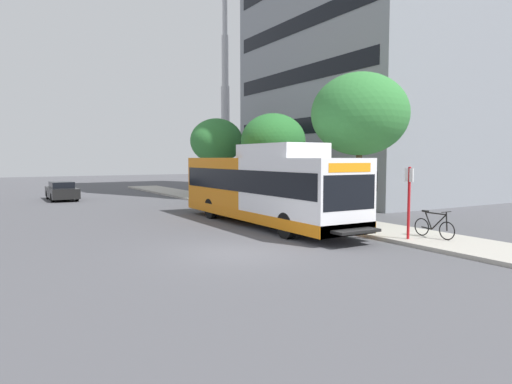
% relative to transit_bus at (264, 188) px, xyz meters
% --- Properties ---
extents(ground_plane, '(120.00, 120.00, 0.00)m').
position_rel_transit_bus_xyz_m(ground_plane, '(-3.91, 3.16, -1.70)').
color(ground_plane, '#4C4C51').
extents(sidewalk_curb, '(3.00, 56.00, 0.14)m').
position_rel_transit_bus_xyz_m(sidewalk_curb, '(3.09, 1.16, -1.63)').
color(sidewalk_curb, '#A8A399').
rests_on(sidewalk_curb, ground).
extents(transit_bus, '(2.58, 12.25, 3.65)m').
position_rel_transit_bus_xyz_m(transit_bus, '(0.00, 0.00, 0.00)').
color(transit_bus, white).
rests_on(transit_bus, ground).
extents(bus_stop_sign_pole, '(0.10, 0.36, 2.60)m').
position_rel_transit_bus_xyz_m(bus_stop_sign_pole, '(2.16, -6.42, -0.05)').
color(bus_stop_sign_pole, red).
rests_on(bus_stop_sign_pole, sidewalk_curb).
extents(bicycle_parked, '(0.52, 1.76, 1.02)m').
position_rel_transit_bus_xyz_m(bicycle_parked, '(3.18, -6.73, -1.14)').
color(bicycle_parked, black).
rests_on(bicycle_parked, sidewalk_curb).
extents(street_tree_near_stop, '(4.42, 4.42, 6.79)m').
position_rel_transit_bus_xyz_m(street_tree_near_stop, '(3.95, -1.92, 3.33)').
color(street_tree_near_stop, '#4C3823').
rests_on(street_tree_near_stop, sidewalk_curb).
extents(street_tree_mid_block, '(3.87, 3.87, 5.56)m').
position_rel_transit_bus_xyz_m(street_tree_mid_block, '(4.06, 5.60, 2.34)').
color(street_tree_mid_block, '#4C3823').
rests_on(street_tree_mid_block, sidewalk_curb).
extents(street_tree_far_block, '(3.84, 3.84, 5.78)m').
position_rel_transit_bus_xyz_m(street_tree_far_block, '(3.83, 12.96, 2.58)').
color(street_tree_far_block, '#4C3823').
rests_on(street_tree_far_block, sidewalk_curb).
extents(parked_car_far_lane, '(1.80, 4.50, 1.33)m').
position_rel_transit_bus_xyz_m(parked_car_far_lane, '(-6.16, 17.99, -1.04)').
color(parked_car_far_lane, black).
rests_on(parked_car_far_lane, ground).
extents(lattice_comm_tower, '(1.10, 1.10, 23.60)m').
position_rel_transit_bus_xyz_m(lattice_comm_tower, '(11.44, 26.65, 5.99)').
color(lattice_comm_tower, '#B7B7BC').
rests_on(lattice_comm_tower, ground).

